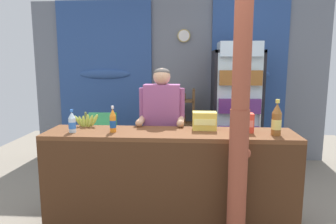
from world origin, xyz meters
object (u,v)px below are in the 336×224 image
at_px(stall_counter, 169,172).
at_px(soda_bottle_orange_soda, 113,121).
at_px(plastic_lawn_chair, 101,138).
at_px(banana_bunch, 87,121).
at_px(timber_post, 240,116).
at_px(soda_bottle_iced_tea, 277,120).
at_px(snack_box_instant_noodle, 204,121).
at_px(drink_fridge, 236,102).
at_px(snack_box_crackers, 243,123).
at_px(soda_bottle_water, 72,123).
at_px(bottle_shelf_rack, 179,126).
at_px(shopkeeper, 162,119).

relative_size(stall_counter, soda_bottle_orange_soda, 9.48).
bearing_deg(soda_bottle_orange_soda, plastic_lawn_chair, 110.33).
bearing_deg(banana_bunch, soda_bottle_orange_soda, -33.65).
height_order(timber_post, soda_bottle_iced_tea, timber_post).
bearing_deg(soda_bottle_orange_soda, stall_counter, -5.62).
bearing_deg(snack_box_instant_noodle, drink_fridge, 69.87).
bearing_deg(snack_box_crackers, drink_fridge, 83.93).
distance_m(soda_bottle_water, snack_box_crackers, 1.64).
height_order(plastic_lawn_chair, banana_bunch, banana_bunch).
distance_m(plastic_lawn_chair, soda_bottle_iced_tea, 2.65).
height_order(bottle_shelf_rack, snack_box_instant_noodle, bottle_shelf_rack).
xyz_separation_m(soda_bottle_iced_tea, snack_box_instant_noodle, (-0.65, 0.20, -0.05)).
distance_m(drink_fridge, snack_box_crackers, 1.55).
xyz_separation_m(shopkeeper, snack_box_crackers, (0.82, -0.44, 0.06)).
distance_m(stall_counter, banana_bunch, 1.02).
xyz_separation_m(soda_bottle_orange_soda, banana_bunch, (-0.33, 0.22, -0.05)).
bearing_deg(drink_fridge, banana_bunch, -141.40).
relative_size(soda_bottle_water, soda_bottle_orange_soda, 0.88).
bearing_deg(stall_counter, drink_fridge, 62.49).
bearing_deg(drink_fridge, soda_bottle_orange_soda, -131.18).
distance_m(drink_fridge, plastic_lawn_chair, 2.05).
bearing_deg(timber_post, bottle_shelf_rack, 104.14).
height_order(soda_bottle_water, soda_bottle_orange_soda, soda_bottle_orange_soda).
distance_m(timber_post, drink_fridge, 2.00).
relative_size(bottle_shelf_rack, snack_box_crackers, 6.32).
xyz_separation_m(drink_fridge, soda_bottle_iced_tea, (0.12, -1.65, 0.06)).
height_order(soda_bottle_iced_tea, snack_box_instant_noodle, soda_bottle_iced_tea).
relative_size(shopkeeper, snack_box_instant_noodle, 6.55).
xyz_separation_m(drink_fridge, shopkeeper, (-0.99, -1.09, -0.05)).
relative_size(soda_bottle_iced_tea, soda_bottle_orange_soda, 1.31).
xyz_separation_m(timber_post, bottle_shelf_rack, (-0.56, 2.23, -0.56)).
xyz_separation_m(bottle_shelf_rack, soda_bottle_water, (-0.97, -1.91, 0.42)).
distance_m(timber_post, soda_bottle_water, 1.57).
height_order(shopkeeper, soda_bottle_iced_tea, shopkeeper).
distance_m(soda_bottle_iced_tea, soda_bottle_orange_soda, 1.53).
bearing_deg(snack_box_crackers, soda_bottle_orange_soda, -176.22).
height_order(stall_counter, snack_box_crackers, snack_box_crackers).
xyz_separation_m(soda_bottle_orange_soda, snack_box_crackers, (1.25, 0.08, -0.02)).
bearing_deg(snack_box_instant_noodle, soda_bottle_water, -170.58).
relative_size(shopkeeper, soda_bottle_orange_soda, 6.06).
height_order(soda_bottle_orange_soda, snack_box_instant_noodle, soda_bottle_orange_soda).
distance_m(soda_bottle_orange_soda, snack_box_instant_noodle, 0.90).
height_order(drink_fridge, soda_bottle_water, drink_fridge).
bearing_deg(snack_box_crackers, plastic_lawn_chair, 142.00).
distance_m(timber_post, snack_box_instant_noodle, 0.61).
height_order(shopkeeper, snack_box_crackers, shopkeeper).
xyz_separation_m(stall_counter, timber_post, (0.60, -0.30, 0.61)).
distance_m(shopkeeper, snack_box_instant_noodle, 0.58).
distance_m(bottle_shelf_rack, snack_box_crackers, 1.95).
bearing_deg(bottle_shelf_rack, snack_box_crackers, -69.49).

